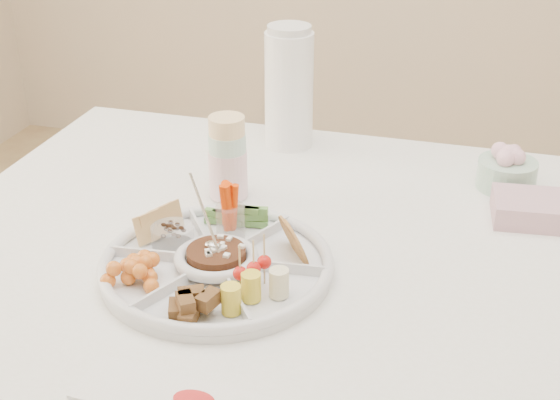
# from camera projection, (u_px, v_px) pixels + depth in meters

# --- Properties ---
(party_tray) EXTENTS (0.41, 0.41, 0.04)m
(party_tray) POSITION_uv_depth(u_px,v_px,m) (217.00, 262.00, 1.28)
(party_tray) COLOR white
(party_tray) RESTS_ON dining_table
(bean_dip) EXTENTS (0.11, 0.11, 0.04)m
(bean_dip) POSITION_uv_depth(u_px,v_px,m) (216.00, 258.00, 1.28)
(bean_dip) COLOR brown
(bean_dip) RESTS_ON party_tray
(tortillas) EXTENTS (0.11, 0.11, 0.06)m
(tortillas) POSITION_uv_depth(u_px,v_px,m) (291.00, 237.00, 1.31)
(tortillas) COLOR #A77546
(tortillas) RESTS_ON party_tray
(carrot_cucumber) EXTENTS (0.11, 0.11, 0.09)m
(carrot_cucumber) POSITION_uv_depth(u_px,v_px,m) (234.00, 203.00, 1.37)
(carrot_cucumber) COLOR #ED3F03
(carrot_cucumber) RESTS_ON party_tray
(pita_raisins) EXTENTS (0.11, 0.11, 0.06)m
(pita_raisins) POSITION_uv_depth(u_px,v_px,m) (162.00, 225.00, 1.34)
(pita_raisins) COLOR tan
(pita_raisins) RESTS_ON party_tray
(cherries) EXTENTS (0.12, 0.12, 0.04)m
(cherries) POSITION_uv_depth(u_px,v_px,m) (137.00, 269.00, 1.23)
(cherries) COLOR orange
(cherries) RESTS_ON party_tray
(granola_chunks) EXTENTS (0.11, 0.11, 0.05)m
(granola_chunks) POSITION_uv_depth(u_px,v_px,m) (194.00, 299.00, 1.16)
(granola_chunks) COLOR #583118
(granola_chunks) RESTS_ON party_tray
(banana_tomato) EXTENTS (0.11, 0.11, 0.08)m
(banana_tomato) POSITION_uv_depth(u_px,v_px,m) (277.00, 271.00, 1.19)
(banana_tomato) COLOR #F3DF7C
(banana_tomato) RESTS_ON party_tray
(cup_stack) EXTENTS (0.09, 0.09, 0.21)m
(cup_stack) POSITION_uv_depth(u_px,v_px,m) (227.00, 148.00, 1.49)
(cup_stack) COLOR silver
(cup_stack) RESTS_ON dining_table
(thermos) EXTENTS (0.11, 0.11, 0.28)m
(thermos) POSITION_uv_depth(u_px,v_px,m) (289.00, 86.00, 1.71)
(thermos) COLOR white
(thermos) RESTS_ON dining_table
(flower_bowl) EXTENTS (0.15, 0.15, 0.09)m
(flower_bowl) POSITION_uv_depth(u_px,v_px,m) (508.00, 168.00, 1.55)
(flower_bowl) COLOR silver
(flower_bowl) RESTS_ON dining_table
(napkin_stack) EXTENTS (0.14, 0.13, 0.04)m
(napkin_stack) POSITION_uv_depth(u_px,v_px,m) (529.00, 209.00, 1.44)
(napkin_stack) COLOR #C697A5
(napkin_stack) RESTS_ON dining_table
(placemat) EXTENTS (0.27, 0.11, 0.01)m
(placemat) POSITION_uv_depth(u_px,v_px,m) (173.00, 399.00, 1.02)
(placemat) COLOR white
(placemat) RESTS_ON dining_table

